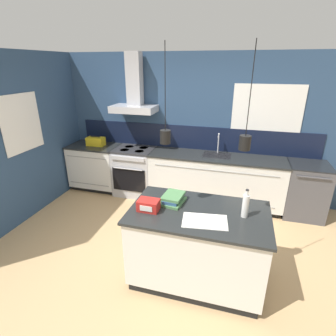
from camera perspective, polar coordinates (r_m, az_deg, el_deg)
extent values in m
plane|color=tan|center=(3.70, -1.65, -18.81)|extent=(16.00, 16.00, 0.00)
cube|color=navy|center=(4.90, 5.33, 8.71)|extent=(5.60, 0.06, 2.60)
cube|color=black|center=(4.91, 5.17, 6.62)|extent=(4.42, 0.02, 0.43)
cube|color=white|center=(4.74, 20.64, 10.92)|extent=(1.12, 0.01, 0.96)
cube|color=black|center=(4.75, 20.63, 10.94)|extent=(1.04, 0.01, 0.88)
cube|color=#B5B5BA|center=(4.89, -7.43, 12.64)|extent=(0.80, 0.46, 0.12)
cube|color=#B5B5BA|center=(4.92, -7.31, 18.69)|extent=(0.26, 0.20, 0.90)
cylinder|color=black|center=(2.61, -0.63, 17.05)|extent=(0.01, 0.01, 0.82)
cylinder|color=black|center=(2.69, -0.59, 6.80)|extent=(0.11, 0.11, 0.14)
sphere|color=#F9D18C|center=(2.69, -0.59, 6.80)|extent=(0.06, 0.06, 0.06)
cylinder|color=black|center=(2.50, 17.59, 15.88)|extent=(0.01, 0.01, 0.82)
cylinder|color=black|center=(2.59, 16.39, 5.29)|extent=(0.11, 0.11, 0.14)
sphere|color=#F9D18C|center=(2.59, 16.39, 5.29)|extent=(0.06, 0.06, 0.06)
cube|color=navy|center=(4.84, -27.89, 6.07)|extent=(0.06, 3.80, 2.60)
cube|color=white|center=(4.65, -29.26, 8.48)|extent=(0.01, 0.76, 0.88)
cube|color=black|center=(4.65, -29.33, 8.48)|extent=(0.01, 0.68, 0.80)
cube|color=black|center=(5.69, -14.77, -3.46)|extent=(0.92, 0.56, 0.09)
cube|color=silver|center=(5.50, -15.36, 0.57)|extent=(0.95, 0.62, 0.79)
cube|color=gray|center=(5.16, -17.40, 2.19)|extent=(0.84, 0.01, 0.01)
cube|color=gray|center=(5.36, -16.75, -3.35)|extent=(0.84, 0.01, 0.01)
cube|color=#232626|center=(5.37, -15.79, 4.65)|extent=(0.97, 0.64, 0.03)
cube|color=black|center=(5.00, 9.87, -6.71)|extent=(2.26, 0.56, 0.09)
cube|color=silver|center=(4.78, 10.17, -2.24)|extent=(2.33, 0.62, 0.79)
cube|color=gray|center=(4.38, 9.95, -0.57)|extent=(2.05, 0.01, 0.01)
cube|color=gray|center=(4.62, 9.51, -6.90)|extent=(2.05, 0.01, 0.01)
cube|color=#232626|center=(4.63, 10.50, 2.40)|extent=(2.35, 0.64, 0.03)
cube|color=#262628|center=(4.67, 10.57, 2.72)|extent=(0.48, 0.34, 0.01)
cylinder|color=#B5B5BA|center=(4.74, 10.88, 5.25)|extent=(0.02, 0.02, 0.35)
sphere|color=#B5B5BA|center=(4.70, 11.03, 7.28)|extent=(0.03, 0.03, 0.03)
cylinder|color=#B5B5BA|center=(4.64, 10.95, 6.86)|extent=(0.02, 0.12, 0.02)
cube|color=#B5B5BA|center=(5.15, -7.13, -0.86)|extent=(0.74, 0.62, 0.87)
cube|color=black|center=(4.89, -8.53, -2.62)|extent=(0.64, 0.02, 0.44)
cylinder|color=#B5B5BA|center=(4.78, -8.79, -0.22)|extent=(0.55, 0.02, 0.02)
cube|color=#B5B5BA|center=(4.73, -8.83, 1.99)|extent=(0.64, 0.02, 0.07)
cube|color=#2D2D30|center=(4.99, -7.37, 3.96)|extent=(0.74, 0.60, 0.04)
cylinder|color=black|center=(5.14, -8.44, 4.64)|extent=(0.17, 0.17, 0.00)
cylinder|color=black|center=(5.03, -5.35, 4.40)|extent=(0.17, 0.17, 0.00)
cylinder|color=black|center=(4.95, -9.45, 3.91)|extent=(0.17, 0.17, 0.00)
cylinder|color=black|center=(4.83, -6.26, 3.65)|extent=(0.17, 0.17, 0.00)
cube|color=#4C4C51|center=(4.91, 27.61, -4.36)|extent=(0.63, 0.62, 0.89)
cube|color=black|center=(4.75, 28.56, 0.59)|extent=(0.63, 0.62, 0.02)
cylinder|color=#4C4C51|center=(4.47, 29.18, -1.85)|extent=(0.47, 0.02, 0.02)
cube|color=black|center=(3.43, 6.09, -21.80)|extent=(1.40, 0.81, 0.09)
cube|color=silver|center=(3.14, 6.42, -15.99)|extent=(1.46, 0.85, 0.79)
cube|color=#232626|center=(2.91, 6.76, -9.60)|extent=(1.51, 0.90, 0.03)
cylinder|color=silver|center=(2.85, 16.48, -7.95)|extent=(0.07, 0.07, 0.25)
cylinder|color=silver|center=(2.78, 16.81, -5.20)|extent=(0.03, 0.03, 0.06)
cylinder|color=#262628|center=(2.76, 16.89, -4.61)|extent=(0.03, 0.03, 0.01)
cube|color=#4C7F4C|center=(3.05, 0.96, -7.26)|extent=(0.29, 0.33, 0.03)
cube|color=#335684|center=(3.03, 0.85, -6.80)|extent=(0.18, 0.25, 0.04)
cube|color=#4C7F4C|center=(3.03, 1.14, -6.04)|extent=(0.24, 0.30, 0.03)
cube|color=red|center=(2.89, -4.26, -8.04)|extent=(0.23, 0.16, 0.12)
cube|color=white|center=(2.82, -4.83, -8.83)|extent=(0.14, 0.01, 0.06)
cube|color=silver|center=(2.74, 8.02, -11.38)|extent=(0.49, 0.34, 0.01)
cube|color=gold|center=(5.32, -15.46, 5.60)|extent=(0.34, 0.18, 0.16)
cylinder|color=black|center=(5.29, -15.56, 6.63)|extent=(0.20, 0.02, 0.02)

